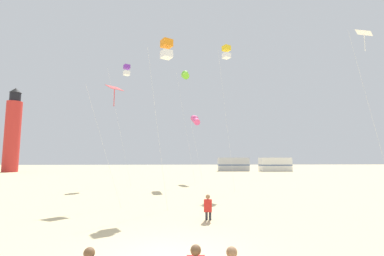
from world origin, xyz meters
name	(u,v)px	position (x,y,z in m)	size (l,w,h in m)	color
kite_flyer_standing	(208,207)	(1.63, 4.33, 0.61)	(0.38, 0.54, 1.16)	red
kite_diamond_scarlet	(114,92)	(-3.77, 9.17, 6.92)	(2.46, 2.12, 7.39)	silver
kite_tube_lime	(185,75)	(1.06, 20.49, 11.67)	(2.01, 2.53, 12.38)	silver
kite_tube_rainbow	(195,120)	(2.34, 23.12, 7.17)	(1.43, 2.56, 7.88)	silver
kite_box_orange	(167,49)	(-0.42, 8.07, 9.33)	(1.55, 1.55, 9.92)	silver
kite_box_gold	(226,52)	(4.63, 15.27, 12.19)	(1.23, 1.23, 12.80)	silver
kite_diamond_white	(364,39)	(11.95, 7.75, 10.12)	(1.81, 1.81, 10.80)	silver
kite_box_violet	(127,70)	(-5.27, 20.69, 12.17)	(2.90, 2.23, 12.78)	silver
lighthouse_distant	(13,132)	(-32.42, 46.80, 7.84)	(2.80, 2.80, 16.80)	red
rv_van_silver	(233,164)	(12.14, 48.65, 1.39)	(6.50, 2.50, 2.80)	#B7BABF
rv_van_white	(275,164)	(20.54, 46.99, 1.39)	(6.54, 2.64, 2.80)	white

